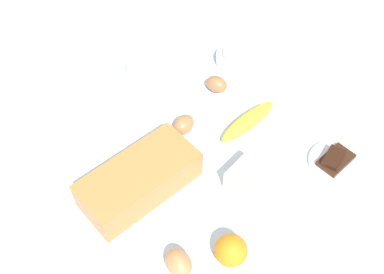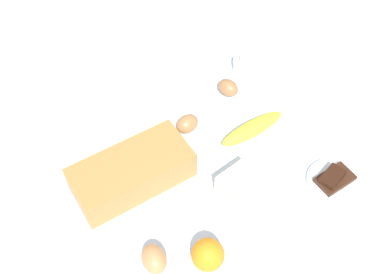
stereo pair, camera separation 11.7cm
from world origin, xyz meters
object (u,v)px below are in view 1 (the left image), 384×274
object	(u,v)px
egg_near_butter	(217,84)
sugar_bowl	(237,57)
orange_fruit	(231,250)
loaf_pan	(139,179)
flour_bowl	(150,64)
butter_block	(246,177)
banana	(248,121)
egg_loose	(184,125)
egg_beside_bowl	(178,263)
chocolate_plate	(335,161)

from	to	relation	value
egg_near_butter	sugar_bowl	bearing A→B (deg)	-157.94
sugar_bowl	orange_fruit	world-z (taller)	orange_fruit
loaf_pan	sugar_bowl	world-z (taller)	loaf_pan
flour_bowl	butter_block	bearing A→B (deg)	84.96
orange_fruit	banana	bearing A→B (deg)	-137.62
flour_bowl	egg_loose	size ratio (longest dim) A/B	2.19
sugar_bowl	egg_beside_bowl	bearing A→B (deg)	38.16
sugar_bowl	banana	distance (m)	0.24
egg_loose	egg_beside_bowl	bearing A→B (deg)	51.29
loaf_pan	orange_fruit	distance (m)	0.27
banana	egg_near_butter	distance (m)	0.15
loaf_pan	chocolate_plate	world-z (taller)	loaf_pan
orange_fruit	butter_block	xyz separation A→B (m)	(-0.15, -0.12, -0.01)
loaf_pan	banana	xyz separation A→B (m)	(-0.33, 0.01, -0.02)
orange_fruit	sugar_bowl	bearing A→B (deg)	-132.31
loaf_pan	banana	bearing A→B (deg)	174.59
egg_beside_bowl	egg_loose	distance (m)	0.38
butter_block	egg_beside_bowl	world-z (taller)	butter_block
egg_beside_bowl	egg_near_butter	bearing A→B (deg)	-138.11
loaf_pan	egg_near_butter	distance (m)	0.38
flour_bowl	orange_fruit	bearing A→B (deg)	71.73
flour_bowl	orange_fruit	distance (m)	0.61
butter_block	egg_near_butter	xyz separation A→B (m)	(-0.14, -0.28, -0.01)
flour_bowl	sugar_bowl	distance (m)	0.25
butter_block	egg_loose	size ratio (longest dim) A/B	1.44
egg_loose	chocolate_plate	distance (m)	0.39
flour_bowl	egg_beside_bowl	size ratio (longest dim) A/B	2.03
chocolate_plate	egg_loose	bearing A→B (deg)	-53.57
egg_beside_bowl	egg_loose	size ratio (longest dim) A/B	1.08
sugar_bowl	chocolate_plate	xyz separation A→B (m)	(0.05, 0.42, -0.02)
flour_bowl	orange_fruit	world-z (taller)	orange_fruit
butter_block	chocolate_plate	size ratio (longest dim) A/B	0.69
flour_bowl	banana	size ratio (longest dim) A/B	0.72
sugar_bowl	egg_beside_bowl	distance (m)	0.65
orange_fruit	egg_loose	world-z (taller)	orange_fruit
loaf_pan	chocolate_plate	bearing A→B (deg)	147.49
butter_block	egg_loose	xyz separation A→B (m)	(0.02, -0.22, -0.01)
egg_near_butter	butter_block	bearing A→B (deg)	62.91
orange_fruit	egg_near_butter	size ratio (longest dim) A/B	1.15
orange_fruit	egg_beside_bowl	distance (m)	0.11
sugar_bowl	egg_loose	xyz separation A→B (m)	(0.28, 0.11, -0.00)
banana	orange_fruit	size ratio (longest dim) A/B	2.69
banana	egg_beside_bowl	xyz separation A→B (m)	(0.38, 0.20, 0.01)
sugar_bowl	butter_block	distance (m)	0.42
butter_block	flour_bowl	bearing A→B (deg)	-95.04
butter_block	chocolate_plate	xyz separation A→B (m)	(-0.21, 0.09, -0.02)
banana	egg_beside_bowl	bearing A→B (deg)	28.29
banana	orange_fruit	bearing A→B (deg)	42.38
egg_near_butter	chocolate_plate	size ratio (longest dim) A/B	0.47
flour_bowl	butter_block	xyz separation A→B (m)	(0.04, 0.46, 0.00)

